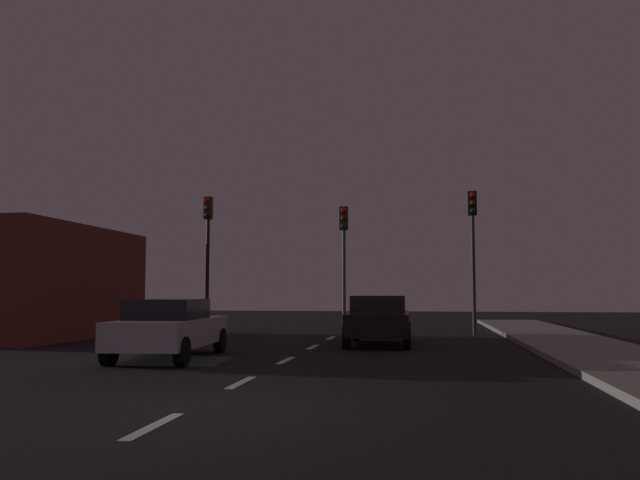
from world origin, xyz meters
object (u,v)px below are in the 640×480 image
object	(u,v)px
traffic_signal_left	(208,238)
car_adjacent_lane	(170,328)
traffic_signal_right	(473,235)
car_stopped_ahead	(379,320)
traffic_signal_center	(344,244)

from	to	relation	value
traffic_signal_left	car_adjacent_lane	bearing A→B (deg)	-76.27
traffic_signal_right	car_adjacent_lane	bearing A→B (deg)	-128.41
traffic_signal_left	traffic_signal_right	distance (m)	10.28
car_stopped_ahead	car_adjacent_lane	size ratio (longest dim) A/B	0.95
traffic_signal_center	car_stopped_ahead	size ratio (longest dim) A/B	1.13
traffic_signal_center	car_adjacent_lane	xyz separation A→B (m)	(-3.02, -9.91, -2.68)
car_stopped_ahead	traffic_signal_left	bearing A→B (deg)	145.01
traffic_signal_right	traffic_signal_center	bearing A→B (deg)	-179.99
traffic_signal_center	car_adjacent_lane	world-z (taller)	traffic_signal_center
traffic_signal_right	car_stopped_ahead	distance (m)	6.61
traffic_signal_center	car_stopped_ahead	xyz separation A→B (m)	(1.65, -4.96, -2.66)
traffic_signal_left	traffic_signal_right	xyz separation A→B (m)	(10.28, -0.00, -0.02)
traffic_signal_right	car_stopped_ahead	world-z (taller)	traffic_signal_right
traffic_signal_left	traffic_signal_center	distance (m)	5.45
traffic_signal_center	car_adjacent_lane	distance (m)	10.70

